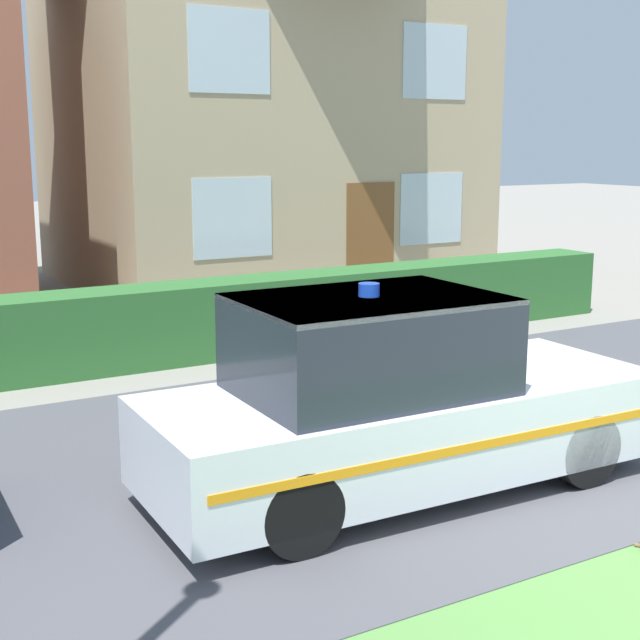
% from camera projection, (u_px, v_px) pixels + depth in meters
% --- Properties ---
extents(road_strip, '(28.00, 5.59, 0.01)m').
position_uv_depth(road_strip, '(429.00, 430.00, 8.85)').
color(road_strip, '#4C4C51').
rests_on(road_strip, ground).
extents(garden_hedge, '(14.22, 0.78, 1.01)m').
position_uv_depth(garden_hedge, '(179.00, 323.00, 11.57)').
color(garden_hedge, '#2D662D').
rests_on(garden_hedge, ground).
extents(police_car, '(4.34, 1.71, 1.74)m').
position_uv_depth(police_car, '(394.00, 402.00, 7.21)').
color(police_car, black).
rests_on(police_car, road_strip).
extents(house_right, '(7.67, 6.72, 7.94)m').
position_uv_depth(house_right, '(255.00, 78.00, 17.67)').
color(house_right, tan).
rests_on(house_right, ground).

